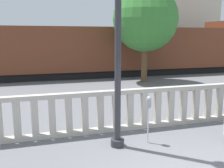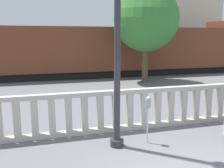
{
  "view_description": "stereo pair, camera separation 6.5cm",
  "coord_description": "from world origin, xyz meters",
  "px_view_note": "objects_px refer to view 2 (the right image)",
  "views": [
    {
      "loc": [
        -2.79,
        -4.14,
        3.07
      ],
      "look_at": [
        -0.33,
        4.35,
        1.38
      ],
      "focal_mm": 40.0,
      "sensor_mm": 36.0,
      "label": 1
    },
    {
      "loc": [
        -2.73,
        -4.16,
        3.07
      ],
      "look_at": [
        -0.33,
        4.35,
        1.38
      ],
      "focal_mm": 40.0,
      "sensor_mm": 36.0,
      "label": 2
    }
  ],
  "objects_px": {
    "train_near": "(126,50)",
    "tree_left": "(146,19)",
    "lamppost": "(117,20)",
    "parking_meter": "(148,107)",
    "train_far": "(91,47)"
  },
  "relations": [
    {
      "from": "train_near",
      "to": "tree_left",
      "type": "relative_size",
      "value": 3.6
    },
    {
      "from": "lamppost",
      "to": "tree_left",
      "type": "relative_size",
      "value": 1.0
    },
    {
      "from": "train_near",
      "to": "tree_left",
      "type": "xyz_separation_m",
      "value": [
        0.19,
        -3.45,
        2.2
      ]
    },
    {
      "from": "parking_meter",
      "to": "tree_left",
      "type": "distance_m",
      "value": 10.5
    },
    {
      "from": "lamppost",
      "to": "parking_meter",
      "type": "bearing_deg",
      "value": -2.29
    },
    {
      "from": "train_far",
      "to": "train_near",
      "type": "bearing_deg",
      "value": -85.63
    },
    {
      "from": "train_far",
      "to": "tree_left",
      "type": "bearing_deg",
      "value": -85.94
    },
    {
      "from": "lamppost",
      "to": "parking_meter",
      "type": "distance_m",
      "value": 2.57
    },
    {
      "from": "parking_meter",
      "to": "train_near",
      "type": "height_order",
      "value": "train_near"
    },
    {
      "from": "lamppost",
      "to": "train_near",
      "type": "relative_size",
      "value": 0.28
    },
    {
      "from": "lamppost",
      "to": "tree_left",
      "type": "xyz_separation_m",
      "value": [
        4.79,
        9.22,
        0.68
      ]
    },
    {
      "from": "lamppost",
      "to": "train_far",
      "type": "height_order",
      "value": "lamppost"
    },
    {
      "from": "lamppost",
      "to": "train_far",
      "type": "relative_size",
      "value": 0.25
    },
    {
      "from": "train_near",
      "to": "tree_left",
      "type": "bearing_deg",
      "value": -86.85
    },
    {
      "from": "parking_meter",
      "to": "train_far",
      "type": "bearing_deg",
      "value": 82.84
    }
  ]
}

